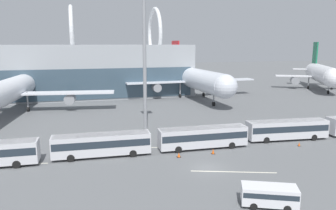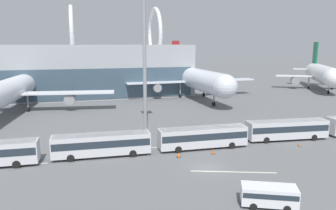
{
  "view_description": "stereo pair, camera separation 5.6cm",
  "coord_description": "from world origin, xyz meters",
  "px_view_note": "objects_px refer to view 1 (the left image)",
  "views": [
    {
      "loc": [
        -15.07,
        -36.14,
        15.32
      ],
      "look_at": [
        0.92,
        21.99,
        4.0
      ],
      "focal_mm": 35.0,
      "sensor_mm": 36.0,
      "label": 1
    },
    {
      "loc": [
        -15.01,
        -36.15,
        15.32
      ],
      "look_at": [
        0.92,
        21.99,
        4.0
      ],
      "focal_mm": 35.0,
      "sensor_mm": 36.0,
      "label": 2
    }
  ],
  "objects_px": {
    "service_van_foreground": "(269,194)",
    "traffic_cone_2": "(299,144)",
    "airliner_parked_remote": "(322,74)",
    "shuttle_bus_2": "(203,136)",
    "airliner_at_gate_near": "(9,91)",
    "traffic_cone_1": "(213,151)",
    "traffic_cone_0": "(179,155)",
    "shuttle_bus_1": "(102,143)",
    "airliner_at_gate_far": "(194,78)",
    "shuttle_bus_3": "(287,128)",
    "floodlight_mast": "(144,39)"
  },
  "relations": [
    {
      "from": "shuttle_bus_3",
      "to": "traffic_cone_0",
      "type": "distance_m",
      "value": 19.63
    },
    {
      "from": "airliner_at_gate_near",
      "to": "shuttle_bus_1",
      "type": "distance_m",
      "value": 39.1
    },
    {
      "from": "airliner_at_gate_near",
      "to": "service_van_foreground",
      "type": "distance_m",
      "value": 62.24
    },
    {
      "from": "shuttle_bus_2",
      "to": "traffic_cone_0",
      "type": "height_order",
      "value": "shuttle_bus_2"
    },
    {
      "from": "floodlight_mast",
      "to": "traffic_cone_2",
      "type": "xyz_separation_m",
      "value": [
        21.27,
        -12.4,
        -15.73
      ]
    },
    {
      "from": "airliner_at_gate_far",
      "to": "service_van_foreground",
      "type": "xyz_separation_m",
      "value": [
        -14.75,
        -62.45,
        -4.46
      ]
    },
    {
      "from": "airliner_at_gate_far",
      "to": "shuttle_bus_3",
      "type": "bearing_deg",
      "value": -1.51
    },
    {
      "from": "shuttle_bus_2",
      "to": "floodlight_mast",
      "type": "distance_m",
      "value": 18.33
    },
    {
      "from": "shuttle_bus_3",
      "to": "traffic_cone_0",
      "type": "height_order",
      "value": "shuttle_bus_3"
    },
    {
      "from": "airliner_parked_remote",
      "to": "shuttle_bus_2",
      "type": "bearing_deg",
      "value": -23.99
    },
    {
      "from": "shuttle_bus_2",
      "to": "traffic_cone_0",
      "type": "xyz_separation_m",
      "value": [
        -4.59,
        -2.78,
        -1.55
      ]
    },
    {
      "from": "floodlight_mast",
      "to": "traffic_cone_1",
      "type": "distance_m",
      "value": 21.16
    },
    {
      "from": "airliner_at_gate_far",
      "to": "airliner_parked_remote",
      "type": "xyz_separation_m",
      "value": [
        47.15,
        4.22,
        -0.32
      ]
    },
    {
      "from": "service_van_foreground",
      "to": "traffic_cone_1",
      "type": "relative_size",
      "value": 7.45
    },
    {
      "from": "shuttle_bus_1",
      "to": "shuttle_bus_3",
      "type": "height_order",
      "value": "same"
    },
    {
      "from": "airliner_at_gate_near",
      "to": "traffic_cone_1",
      "type": "xyz_separation_m",
      "value": [
        32.76,
        -37.85,
        -4.69
      ]
    },
    {
      "from": "traffic_cone_2",
      "to": "airliner_at_gate_far",
      "type": "bearing_deg",
      "value": 90.17
    },
    {
      "from": "shuttle_bus_1",
      "to": "service_van_foreground",
      "type": "height_order",
      "value": "shuttle_bus_1"
    },
    {
      "from": "shuttle_bus_3",
      "to": "service_van_foreground",
      "type": "bearing_deg",
      "value": -123.58
    },
    {
      "from": "shuttle_bus_2",
      "to": "shuttle_bus_3",
      "type": "xyz_separation_m",
      "value": [
        14.7,
        0.52,
        0.0
      ]
    },
    {
      "from": "airliner_parked_remote",
      "to": "shuttle_bus_2",
      "type": "height_order",
      "value": "airliner_parked_remote"
    },
    {
      "from": "service_van_foreground",
      "to": "traffic_cone_1",
      "type": "distance_m",
      "value": 15.5
    },
    {
      "from": "airliner_parked_remote",
      "to": "shuttle_bus_1",
      "type": "relative_size",
      "value": 2.39
    },
    {
      "from": "airliner_parked_remote",
      "to": "service_van_foreground",
      "type": "xyz_separation_m",
      "value": [
        -61.91,
        -66.67,
        -4.14
      ]
    },
    {
      "from": "shuttle_bus_1",
      "to": "shuttle_bus_3",
      "type": "xyz_separation_m",
      "value": [
        29.39,
        0.21,
        0.0
      ]
    },
    {
      "from": "shuttle_bus_2",
      "to": "airliner_parked_remote",
      "type": "bearing_deg",
      "value": 39.79
    },
    {
      "from": "traffic_cone_2",
      "to": "shuttle_bus_1",
      "type": "bearing_deg",
      "value": 173.73
    },
    {
      "from": "airliner_at_gate_far",
      "to": "floodlight_mast",
      "type": "xyz_separation_m",
      "value": [
        -21.13,
        -34.74,
        10.37
      ]
    },
    {
      "from": "airliner_parked_remote",
      "to": "traffic_cone_1",
      "type": "bearing_deg",
      "value": -22.22
    },
    {
      "from": "traffic_cone_2",
      "to": "service_van_foreground",
      "type": "bearing_deg",
      "value": -134.23
    },
    {
      "from": "shuttle_bus_1",
      "to": "traffic_cone_1",
      "type": "bearing_deg",
      "value": -9.19
    },
    {
      "from": "airliner_at_gate_near",
      "to": "floodlight_mast",
      "type": "distance_m",
      "value": 37.78
    },
    {
      "from": "shuttle_bus_3",
      "to": "traffic_cone_1",
      "type": "relative_size",
      "value": 17.78
    },
    {
      "from": "traffic_cone_0",
      "to": "airliner_parked_remote",
      "type": "bearing_deg",
      "value": 37.77
    },
    {
      "from": "shuttle_bus_3",
      "to": "service_van_foreground",
      "type": "height_order",
      "value": "shuttle_bus_3"
    },
    {
      "from": "shuttle_bus_1",
      "to": "shuttle_bus_2",
      "type": "relative_size",
      "value": 1.0
    },
    {
      "from": "shuttle_bus_3",
      "to": "airliner_at_gate_near",
      "type": "bearing_deg",
      "value": 148.86
    },
    {
      "from": "shuttle_bus_1",
      "to": "traffic_cone_0",
      "type": "distance_m",
      "value": 10.68
    },
    {
      "from": "shuttle_bus_2",
      "to": "traffic_cone_2",
      "type": "bearing_deg",
      "value": -9.74
    },
    {
      "from": "airliner_parked_remote",
      "to": "shuttle_bus_1",
      "type": "xyz_separation_m",
      "value": [
        -76.24,
        -48.16,
        -3.48
      ]
    },
    {
      "from": "airliner_at_gate_far",
      "to": "shuttle_bus_2",
      "type": "relative_size",
      "value": 3.3
    },
    {
      "from": "airliner_parked_remote",
      "to": "traffic_cone_2",
      "type": "bearing_deg",
      "value": -14.67
    },
    {
      "from": "traffic_cone_0",
      "to": "traffic_cone_1",
      "type": "relative_size",
      "value": 0.86
    },
    {
      "from": "airliner_at_gate_near",
      "to": "service_van_foreground",
      "type": "height_order",
      "value": "airliner_at_gate_near"
    },
    {
      "from": "service_van_foreground",
      "to": "traffic_cone_2",
      "type": "bearing_deg",
      "value": 69.72
    },
    {
      "from": "airliner_parked_remote",
      "to": "service_van_foreground",
      "type": "distance_m",
      "value": 91.08
    },
    {
      "from": "traffic_cone_2",
      "to": "airliner_parked_remote",
      "type": "bearing_deg",
      "value": 47.54
    },
    {
      "from": "airliner_at_gate_far",
      "to": "traffic_cone_2",
      "type": "relative_size",
      "value": 71.74
    },
    {
      "from": "airliner_at_gate_near",
      "to": "shuttle_bus_2",
      "type": "height_order",
      "value": "airliner_at_gate_near"
    },
    {
      "from": "airliner_parked_remote",
      "to": "airliner_at_gate_near",
      "type": "bearing_deg",
      "value": -54.1
    }
  ]
}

